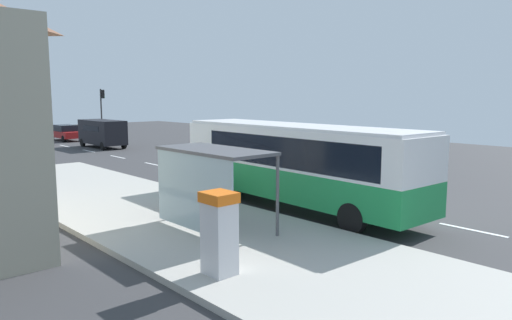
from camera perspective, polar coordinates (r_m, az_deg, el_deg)
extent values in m
cube|color=#38383A|center=(30.56, -12.54, -0.62)|extent=(56.00, 92.00, 0.04)
cube|color=#ADAAA3|center=(17.18, -11.20, -6.63)|extent=(6.20, 30.00, 0.18)
cube|color=silver|center=(16.98, 24.52, -7.65)|extent=(0.16, 2.20, 0.01)
cube|color=silver|center=(19.40, 10.81, -5.22)|extent=(0.16, 2.20, 0.01)
cube|color=silver|center=(22.69, 0.67, -3.21)|extent=(0.16, 2.20, 0.01)
cube|color=silver|center=(26.51, -6.70, -1.68)|extent=(0.16, 2.20, 0.01)
cube|color=silver|center=(30.68, -12.14, -0.52)|extent=(0.16, 2.20, 0.01)
cube|color=silver|center=(35.06, -16.25, 0.35)|extent=(0.16, 2.20, 0.01)
cube|color=silver|center=(39.59, -19.43, 1.03)|extent=(0.16, 2.20, 0.01)
cube|color=silver|center=(44.23, -21.95, 1.56)|extent=(0.16, 2.20, 0.01)
cube|color=#1E8C47|center=(18.36, 4.68, -2.44)|extent=(2.93, 11.09, 1.15)
cube|color=silver|center=(18.18, 4.72, 1.60)|extent=(2.93, 11.09, 1.45)
cube|color=silver|center=(18.12, 4.75, 4.04)|extent=(2.80, 10.87, 0.12)
cube|color=black|center=(22.38, -5.14, 2.55)|extent=(2.30, 0.21, 1.22)
cube|color=black|center=(17.00, 3.00, 0.94)|extent=(0.42, 8.58, 1.10)
cylinder|color=black|center=(20.72, -5.19, -2.90)|extent=(0.32, 1.01, 1.00)
cylinder|color=black|center=(22.06, -0.36, -2.22)|extent=(0.32, 1.01, 1.00)
cylinder|color=black|center=(15.24, 11.45, -6.88)|extent=(0.32, 1.01, 1.00)
cylinder|color=black|center=(17.02, 16.24, -5.51)|extent=(0.32, 1.01, 1.00)
cube|color=black|center=(41.81, -17.96, 3.23)|extent=(2.00, 5.20, 1.96)
cube|color=black|center=(41.79, -17.98, 3.69)|extent=(2.04, 3.12, 0.44)
cylinder|color=black|center=(40.48, -15.57, 1.79)|extent=(0.22, 0.68, 0.68)
cylinder|color=black|center=(39.71, -17.89, 1.60)|extent=(0.22, 0.68, 0.68)
cylinder|color=black|center=(44.07, -17.92, 2.16)|extent=(0.22, 0.68, 0.68)
cylinder|color=black|center=(43.37, -20.08, 1.98)|extent=(0.22, 0.68, 0.68)
cube|color=#A51919|center=(49.61, -21.81, 2.89)|extent=(1.83, 4.41, 0.60)
cube|color=black|center=(49.75, -21.93, 3.59)|extent=(1.60, 2.39, 0.60)
cylinder|color=black|center=(48.54, -20.25, 2.51)|extent=(0.20, 0.64, 0.64)
cylinder|color=black|center=(47.94, -22.06, 2.37)|extent=(0.20, 0.64, 0.64)
cylinder|color=black|center=(51.32, -21.54, 2.71)|extent=(0.20, 0.64, 0.64)
cylinder|color=black|center=(50.76, -23.26, 2.57)|extent=(0.20, 0.64, 0.64)
cube|color=silver|center=(11.15, -4.42, -9.36)|extent=(0.60, 0.70, 1.70)
cube|color=orange|center=(10.91, -4.47, -4.48)|extent=(0.66, 0.76, 0.24)
cube|color=black|center=(11.26, -3.17, -7.73)|extent=(0.03, 0.36, 0.44)
cylinder|color=red|center=(18.49, -5.87, -3.71)|extent=(0.52, 0.52, 0.95)
cylinder|color=yellow|center=(19.05, -7.12, -3.39)|extent=(0.52, 0.52, 0.95)
cylinder|color=blue|center=(19.61, -8.30, -3.09)|extent=(0.52, 0.52, 0.95)
cylinder|color=green|center=(20.19, -9.41, -2.81)|extent=(0.52, 0.52, 0.95)
cylinder|color=#2D2D2D|center=(49.53, -18.04, 5.22)|extent=(0.14, 0.14, 4.98)
cube|color=black|center=(49.59, -17.90, 7.53)|extent=(0.24, 0.28, 0.84)
sphere|color=#360606|center=(49.64, -17.79, 7.86)|extent=(0.16, 0.16, 0.16)
sphere|color=#3C2C03|center=(49.64, -17.78, 7.54)|extent=(0.16, 0.16, 0.16)
sphere|color=green|center=(49.64, -17.76, 7.21)|extent=(0.16, 0.16, 0.16)
cylinder|color=#2D2D2D|center=(47.45, -27.96, 4.40)|extent=(0.14, 0.14, 4.63)
cube|color=black|center=(47.46, -27.84, 6.61)|extent=(0.24, 0.28, 0.84)
sphere|color=red|center=(47.49, -27.72, 6.95)|extent=(0.16, 0.16, 0.16)
sphere|color=#3C2C03|center=(47.49, -27.70, 6.62)|extent=(0.16, 0.16, 0.16)
sphere|color=black|center=(47.50, -27.68, 6.28)|extent=(0.16, 0.16, 0.16)
cylinder|color=#2D2D2D|center=(49.19, -24.24, 4.65)|extent=(0.14, 0.14, 4.54)
cube|color=black|center=(49.22, -24.11, 6.73)|extent=(0.24, 0.28, 0.84)
sphere|color=#360606|center=(49.26, -23.99, 7.06)|extent=(0.16, 0.16, 0.16)
sphere|color=#F2B20C|center=(49.26, -23.97, 6.73)|extent=(0.16, 0.16, 0.16)
sphere|color=black|center=(49.26, -23.96, 6.41)|extent=(0.16, 0.16, 0.16)
cube|color=#4C4C51|center=(14.67, -4.98, 1.14)|extent=(1.80, 4.00, 0.10)
cube|color=#8CA5B2|center=(14.37, -7.63, -3.88)|extent=(0.06, 3.80, 2.30)
cylinder|color=#4C4C51|center=(14.00, 2.60, -4.25)|extent=(0.10, 0.10, 2.44)
cylinder|color=#4C4C51|center=(16.86, -6.54, -2.25)|extent=(0.10, 0.10, 2.44)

